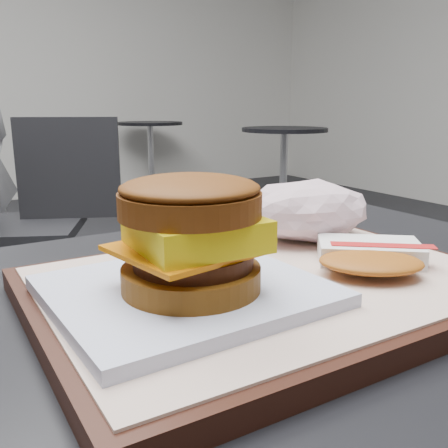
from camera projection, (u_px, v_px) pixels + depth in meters
serving_tray at (270, 287)px, 0.42m from camera, size 0.38×0.28×0.02m
breakfast_sandwich at (190, 249)px, 0.36m from camera, size 0.20×0.18×0.09m
hash_brown at (370, 256)px, 0.44m from camera, size 0.14×0.13×0.02m
crumpled_wrapper at (307, 210)px, 0.53m from camera, size 0.14×0.11×0.06m
neighbor_chair at (40, 213)px, 1.96m from camera, size 0.66×0.56×0.88m
bg_table_near at (284, 152)px, 3.88m from camera, size 0.66×0.66×0.75m
bg_table_far at (150, 141)px, 5.09m from camera, size 0.66×0.66×0.75m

